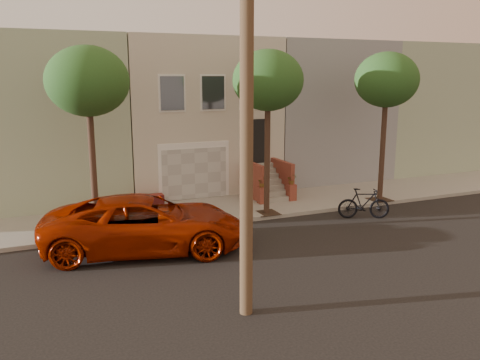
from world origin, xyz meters
name	(u,v)px	position (x,y,z in m)	size (l,w,h in m)	color
ground	(292,252)	(0.00, 0.00, 0.00)	(90.00, 90.00, 0.00)	black
sidewalk	(229,209)	(0.00, 5.35, 0.07)	(40.00, 3.70, 0.15)	gray
house_row	(186,112)	(0.00, 11.19, 3.64)	(33.10, 11.70, 7.00)	#BDB6A1
tree_left	(88,82)	(-5.50, 3.90, 5.26)	(2.70, 2.57, 6.30)	#2D2116
tree_mid	(268,81)	(1.00, 3.90, 5.26)	(2.70, 2.57, 6.30)	#2D2116
tree_right	(387,81)	(6.50, 3.90, 5.26)	(2.70, 2.57, 6.30)	#2D2116
pickup_truck	(145,224)	(-4.22, 1.97, 0.88)	(2.92, 6.33, 1.76)	#901900
motorcycle	(364,203)	(4.39, 2.22, 0.60)	(0.57, 2.00, 1.20)	black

